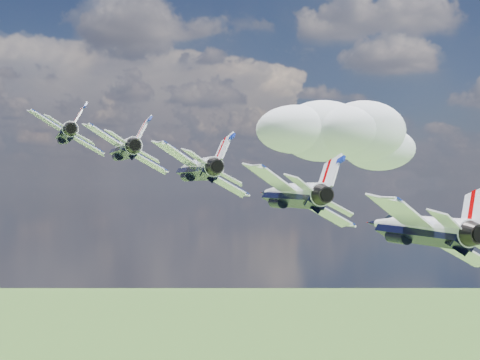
# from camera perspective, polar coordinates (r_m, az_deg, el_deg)

# --- Properties ---
(cloud_far) EXTENTS (67.66, 53.16, 26.58)m
(cloud_far) POSITION_cam_1_polar(r_m,az_deg,el_deg) (294.59, 8.72, 3.75)
(cloud_far) COLOR white
(jet_0) EXTENTS (16.09, 18.35, 9.19)m
(jet_0) POSITION_cam_1_polar(r_m,az_deg,el_deg) (89.45, -14.59, 3.91)
(jet_0) COLOR white
(jet_1) EXTENTS (16.09, 18.35, 9.19)m
(jet_1) POSITION_cam_1_polar(r_m,az_deg,el_deg) (78.83, -9.86, 2.66)
(jet_1) COLOR white
(jet_2) EXTENTS (16.09, 18.35, 9.19)m
(jet_2) POSITION_cam_1_polar(r_m,az_deg,el_deg) (68.97, -3.74, 1.01)
(jet_2) COLOR white
(jet_3) EXTENTS (16.09, 18.35, 9.19)m
(jet_3) POSITION_cam_1_polar(r_m,az_deg,el_deg) (60.22, 4.28, -1.16)
(jet_3) COLOR white
(jet_4) EXTENTS (16.09, 18.35, 9.19)m
(jet_4) POSITION_cam_1_polar(r_m,az_deg,el_deg) (53.14, 14.74, -3.95)
(jet_4) COLOR silver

